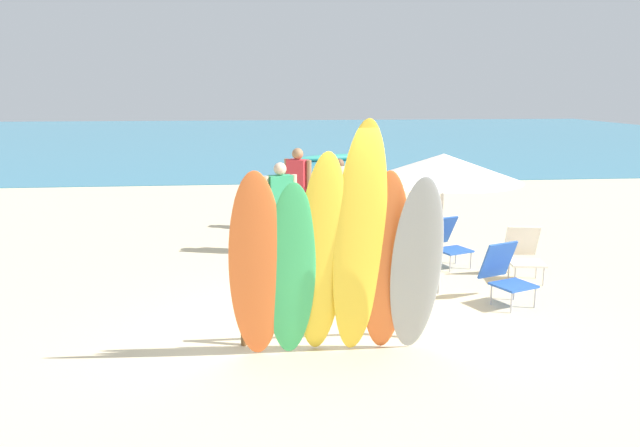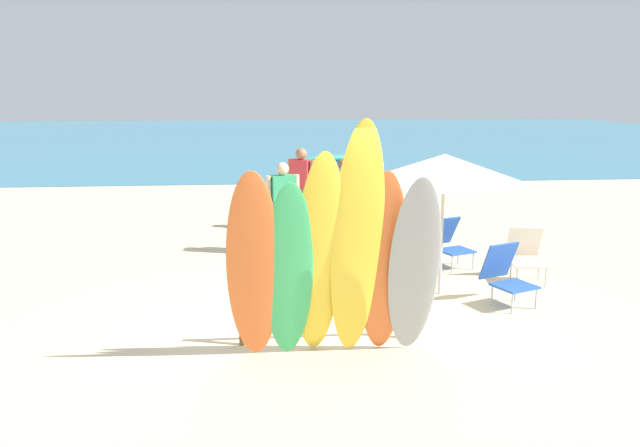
# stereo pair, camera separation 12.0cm
# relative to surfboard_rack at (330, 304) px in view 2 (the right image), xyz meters

# --- Properties ---
(ground) EXTENTS (60.00, 60.00, 0.00)m
(ground) POSITION_rel_surfboard_rack_xyz_m (0.00, 14.00, -0.45)
(ground) COLOR beige
(ocean_water) EXTENTS (60.00, 40.00, 0.02)m
(ocean_water) POSITION_rel_surfboard_rack_xyz_m (0.00, 32.55, -0.44)
(ocean_water) COLOR teal
(ocean_water) RESTS_ON ground
(surfboard_rack) EXTENTS (2.12, 0.07, 0.60)m
(surfboard_rack) POSITION_rel_surfboard_rack_xyz_m (0.00, 0.00, 0.00)
(surfboard_rack) COLOR brown
(surfboard_rack) RESTS_ON ground
(surfboard_orange_0) EXTENTS (0.57, 0.65, 2.11)m
(surfboard_orange_0) POSITION_rel_surfboard_rack_xyz_m (-0.85, -0.54, 0.60)
(surfboard_orange_0) COLOR orange
(surfboard_orange_0) RESTS_ON ground
(surfboard_green_1) EXTENTS (0.55, 0.62, 1.99)m
(surfboard_green_1) POSITION_rel_surfboard_rack_xyz_m (-0.48, -0.52, 0.54)
(surfboard_green_1) COLOR #38B266
(surfboard_green_1) RESTS_ON ground
(surfboard_yellow_2) EXTENTS (0.58, 0.79, 2.29)m
(surfboard_yellow_2) POSITION_rel_surfboard_rack_xyz_m (-0.17, -0.50, 0.69)
(surfboard_yellow_2) COLOR yellow
(surfboard_yellow_2) RESTS_ON ground
(surfboard_yellow_3) EXTENTS (0.61, 0.75, 2.60)m
(surfboard_yellow_3) POSITION_rel_surfboard_rack_xyz_m (0.23, -0.54, 0.85)
(surfboard_yellow_3) COLOR yellow
(surfboard_yellow_3) RESTS_ON ground
(surfboard_orange_4) EXTENTS (0.54, 0.57, 2.08)m
(surfboard_orange_4) POSITION_rel_surfboard_rack_xyz_m (0.52, -0.44, 0.59)
(surfboard_orange_4) COLOR orange
(surfboard_orange_4) RESTS_ON ground
(surfboard_grey_5) EXTENTS (0.57, 0.72, 2.04)m
(surfboard_grey_5) POSITION_rel_surfboard_rack_xyz_m (0.83, -0.56, 0.57)
(surfboard_grey_5) COLOR #999EA3
(surfboard_grey_5) RESTS_ON ground
(beachgoer_strolling) EXTENTS (0.42, 0.60, 1.62)m
(beachgoer_strolling) POSITION_rel_surfboard_rack_xyz_m (0.62, 3.48, 0.48)
(beachgoer_strolling) COLOR beige
(beachgoer_strolling) RESTS_ON ground
(beachgoer_midbeach) EXTENTS (0.59, 0.32, 1.62)m
(beachgoer_midbeach) POSITION_rel_surfboard_rack_xyz_m (-0.38, 4.09, 0.48)
(beachgoer_midbeach) COLOR beige
(beachgoer_midbeach) RESTS_ON ground
(beachgoer_near_rack) EXTENTS (0.57, 0.24, 1.51)m
(beachgoer_near_rack) POSITION_rel_surfboard_rack_xyz_m (0.86, 5.67, 0.42)
(beachgoer_near_rack) COLOR brown
(beachgoer_near_rack) RESTS_ON ground
(beachgoer_by_water) EXTENTS (0.53, 0.43, 1.69)m
(beachgoer_by_water) POSITION_rel_surfboard_rack_xyz_m (0.06, 5.99, 0.52)
(beachgoer_by_water) COLOR #9E704C
(beachgoer_by_water) RESTS_ON ground
(beach_chair_red) EXTENTS (0.71, 0.80, 0.83)m
(beach_chair_red) POSITION_rel_surfboard_rack_xyz_m (2.51, 1.12, -0.02)
(beach_chair_red) COLOR #B7B7BC
(beach_chair_red) RESTS_ON ground
(beach_chair_blue) EXTENTS (0.60, 0.77, 0.81)m
(beach_chair_blue) POSITION_rel_surfboard_rack_xyz_m (3.24, 2.18, -0.03)
(beach_chair_blue) COLOR #B7B7BC
(beach_chair_blue) RESTS_ON ground
(beach_chair_striped) EXTENTS (0.73, 0.86, 0.80)m
(beach_chair_striped) POSITION_rel_surfboard_rack_xyz_m (2.29, 3.06, -0.03)
(beach_chair_striped) COLOR #B7B7BC
(beach_chair_striped) RESTS_ON ground
(beach_umbrella) EXTENTS (2.16, 2.16, 2.00)m
(beach_umbrella) POSITION_rel_surfboard_rack_xyz_m (1.74, 1.60, 1.35)
(beach_umbrella) COLOR silver
(beach_umbrella) RESTS_ON ground
(distant_boat) EXTENTS (3.62, 1.50, 0.29)m
(distant_boat) POSITION_rel_surfboard_rack_xyz_m (2.55, 18.75, -0.32)
(distant_boat) COLOR teal
(distant_boat) RESTS_ON ground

